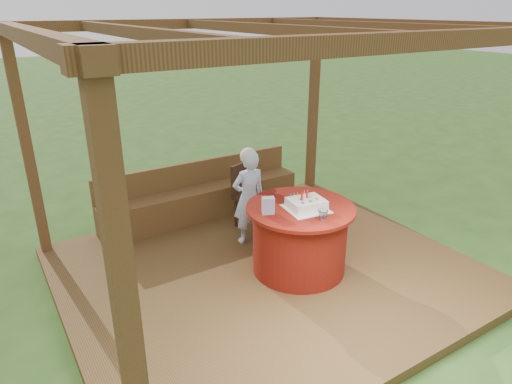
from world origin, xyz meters
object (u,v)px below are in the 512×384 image
at_px(chair, 249,191).
at_px(gift_bag, 268,206).
at_px(bench, 202,199).
at_px(birthday_cake, 306,204).
at_px(table, 299,238).
at_px(drinking_glass, 323,215).
at_px(elderly_woman, 249,195).

distance_m(chair, gift_bag, 1.46).
distance_m(bench, birthday_cake, 2.12).
relative_size(table, drinking_glass, 11.02).
distance_m(gift_bag, drinking_glass, 0.59).
xyz_separation_m(chair, gift_bag, (-0.55, -1.29, 0.40)).
relative_size(chair, drinking_glass, 8.03).
bearing_deg(drinking_glass, chair, 85.27).
bearing_deg(elderly_woman, chair, 58.28).
bearing_deg(drinking_glass, gift_bag, 133.82).
distance_m(bench, drinking_glass, 2.40).
height_order(gift_bag, drinking_glass, gift_bag).
height_order(chair, drinking_glass, drinking_glass).
xyz_separation_m(chair, birthday_cake, (-0.13, -1.42, 0.36)).
bearing_deg(gift_bag, bench, 110.30).
bearing_deg(chair, drinking_glass, -94.73).
height_order(bench, gift_bag, gift_bag).
height_order(elderly_woman, gift_bag, elderly_woman).
bearing_deg(bench, gift_bag, -93.38).
distance_m(table, elderly_woman, 0.95).
distance_m(chair, elderly_woman, 0.52).
height_order(birthday_cake, gift_bag, birthday_cake).
distance_m(birthday_cake, gift_bag, 0.44).
bearing_deg(birthday_cake, drinking_glass, -92.68).
height_order(table, chair, chair).
bearing_deg(birthday_cake, bench, 98.66).
xyz_separation_m(table, drinking_glass, (-0.00, -0.38, 0.45)).
relative_size(bench, gift_bag, 16.23).
relative_size(gift_bag, drinking_glass, 1.67).
distance_m(table, birthday_cake, 0.46).
relative_size(chair, elderly_woman, 0.70).
bearing_deg(table, drinking_glass, -90.34).
xyz_separation_m(birthday_cake, gift_bag, (-0.42, 0.13, 0.03)).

